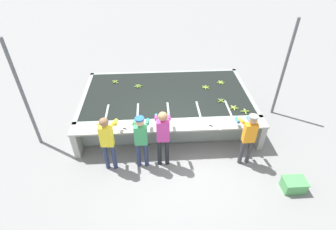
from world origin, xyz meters
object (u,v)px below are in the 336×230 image
Objects in this scene: worker_2 at (163,134)px; banana_bunch_floating_2 at (206,87)px; crate at (294,185)px; banana_bunch_floating_4 at (221,101)px; worker_1 at (141,137)px; banana_bunch_floating_6 at (115,82)px; banana_bunch_floating_3 at (138,86)px; worker_3 at (249,135)px; banana_bunch_floating_1 at (234,108)px; knife_0 at (213,127)px; banana_bunch_floating_0 at (245,111)px; support_post_right at (284,70)px; banana_bunch_floating_5 at (221,82)px; knife_1 at (127,129)px; support_post_left at (24,97)px; worker_0 at (107,139)px.

worker_2 reaches higher than banana_bunch_floating_2.
worker_2 is 3.12× the size of crate.
banana_bunch_floating_4 is at bearing 41.06° from worker_2.
worker_1 reaches higher than banana_bunch_floating_6.
worker_1 reaches higher than banana_bunch_floating_3.
banana_bunch_floating_1 is (-0.01, 1.31, -0.07)m from worker_3.
worker_1 reaches higher than worker_3.
worker_2 reaches higher than knife_0.
banana_bunch_floating_0 is 1.68m from banana_bunch_floating_2.
worker_2 is at bearing -151.30° from support_post_right.
banana_bunch_floating_5 is 0.90× the size of knife_1.
worker_2 is at bearing -127.51° from banana_bunch_floating_5.
support_post_left is (-5.71, -1.69, 0.72)m from banana_bunch_floating_5.
banana_bunch_floating_2 is at bearing -153.11° from banana_bunch_floating_5.
worker_0 reaches higher than banana_bunch_floating_0.
banana_bunch_floating_0 is (2.98, 1.05, -0.08)m from worker_1.
worker_0 is 0.52× the size of support_post_right.
worker_2 is 3.80m from support_post_left.
worker_1 is at bearing -130.17° from banana_bunch_floating_2.
worker_1 is at bearing -19.28° from support_post_left.
worker_2 is 7.04× the size of banana_bunch_floating_6.
banana_bunch_floating_4 is at bearing -102.21° from banana_bunch_floating_5.
worker_1 is (0.83, 0.05, -0.03)m from worker_0.
support_post_left reaches higher than worker_0.
support_post_left reaches higher than crate.
worker_2 is 6.77× the size of banana_bunch_floating_4.
banana_bunch_floating_1 reaches higher than crate.
knife_0 is 0.94× the size of knife_1.
banana_bunch_floating_0 is at bearing 19.35° from worker_1.
banana_bunch_floating_6 is (-3.61, 0.26, 0.00)m from banana_bunch_floating_5.
banana_bunch_floating_0 reaches higher than knife_0.
support_post_right is at bearing 27.39° from banana_bunch_floating_1.
worker_1 is 2.98m from banana_bunch_floating_1.
worker_2 is 6.10× the size of banana_bunch_floating_0.
knife_0 is (2.07, -2.27, -0.01)m from banana_bunch_floating_3.
banana_bunch_floating_6 is (-3.93, 1.97, 0.00)m from banana_bunch_floating_0.
crate is (3.67, -1.06, -0.80)m from worker_1.
banana_bunch_floating_0 is (2.43, 1.03, -0.16)m from worker_2.
worker_2 is 3.46m from banana_bunch_floating_5.
banana_bunch_floating_4 is at bearing 5.94° from support_post_left.
banana_bunch_floating_1 is 0.49m from banana_bunch_floating_4.
crate is at bearing -75.20° from banana_bunch_floating_5.
banana_bunch_floating_3 is at bearing 174.56° from banana_bunch_floating_2.
knife_1 is at bearing 159.66° from crate.
banana_bunch_floating_3 is 0.96× the size of knife_0.
banana_bunch_floating_3 is (-2.87, 2.75, -0.07)m from worker_3.
worker_3 is 3.97m from banana_bunch_floating_3.
banana_bunch_floating_0 is at bearing -142.86° from support_post_right.
support_post_left and support_post_right have the same top height.
support_post_right reaches higher than banana_bunch_floating_0.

